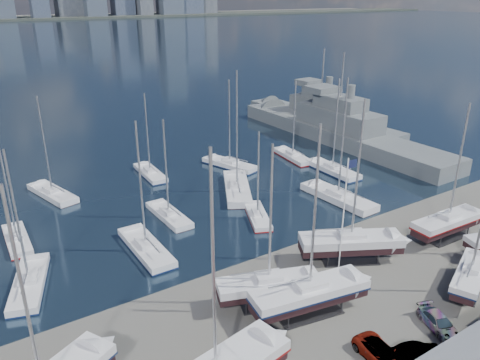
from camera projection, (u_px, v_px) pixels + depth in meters
ground at (343, 294)px, 44.70m from camera, size 1400.00×1400.00×0.00m
sailboat_cradle_2 at (269, 285)px, 42.57m from camera, size 9.82×5.69×15.52m
sailboat_cradle_3 at (309, 293)px, 41.26m from camera, size 11.28×4.84×17.54m
sailboat_cradle_4 at (351, 242)px, 49.66m from camera, size 10.98×7.74×17.54m
sailboat_cradle_5 at (471, 274)px, 44.37m from camera, size 8.70×5.49×13.83m
sailboat_cradle_6 at (448, 222)px, 54.27m from camera, size 10.06×3.17×16.09m
sailboat_moored_0 at (30, 284)px, 45.67m from camera, size 5.68×10.31×14.85m
sailboat_moored_1 at (17, 240)px, 53.83m from camera, size 2.55×8.43×12.52m
sailboat_moored_2 at (53, 194)px, 66.14m from camera, size 5.17×10.30×14.98m
sailboat_moored_3 at (146, 249)px, 51.97m from camera, size 2.99×10.50×15.67m
sailboat_moored_4 at (169, 216)px, 59.76m from camera, size 2.67×9.03×13.57m
sailboat_moored_5 at (150, 174)px, 73.71m from camera, size 3.00×9.27×13.69m
sailboat_moored_6 at (258, 217)px, 59.60m from camera, size 5.29×8.30×12.06m
sailboat_moored_7 at (237, 190)px, 67.64m from camera, size 8.69×12.20×18.19m
sailboat_moored_8 at (230, 165)px, 77.42m from camera, size 5.79×10.46×15.08m
sailboat_moored_9 at (338, 198)px, 64.81m from camera, size 3.91×11.92×17.77m
sailboat_moored_10 at (332, 171)px, 75.07m from camera, size 3.16×10.53×15.65m
sailboat_moored_11 at (293, 157)px, 81.35m from camera, size 3.80×9.70×14.12m
naval_ship_east at (338, 132)px, 90.82m from camera, size 8.37×50.67×18.56m
naval_ship_west at (320, 118)px, 101.74m from camera, size 8.71×41.25×17.69m
car_b at (418, 354)px, 36.27m from camera, size 4.63×3.07×1.44m
car_c at (382, 355)px, 36.24m from camera, size 2.85×5.23×1.39m
car_d at (439, 323)px, 39.84m from camera, size 3.18×4.87×1.31m
flagpole at (344, 213)px, 43.95m from camera, size 1.15×0.12×13.03m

